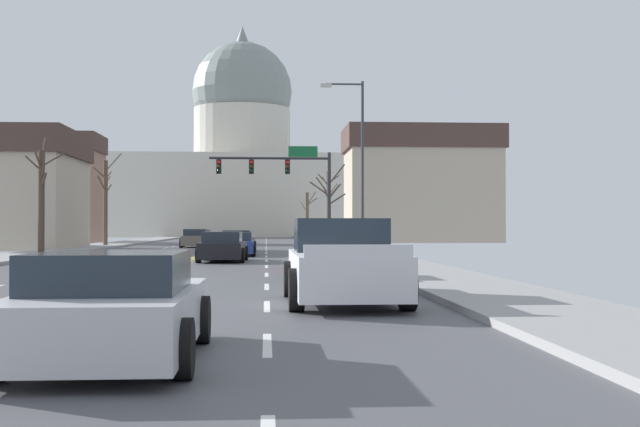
% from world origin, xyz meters
% --- Properties ---
extents(ground, '(20.00, 180.00, 0.20)m').
position_xyz_m(ground, '(0.00, -0.00, 0.02)').
color(ground, '#4D4D52').
extents(signal_gantry, '(7.91, 0.41, 6.61)m').
position_xyz_m(signal_gantry, '(4.75, 13.40, 4.90)').
color(signal_gantry, '#28282D').
rests_on(signal_gantry, ground).
extents(street_lamp_right, '(2.16, 0.24, 8.52)m').
position_xyz_m(street_lamp_right, '(7.94, -0.11, 5.12)').
color(street_lamp_right, '#333338').
rests_on(street_lamp_right, ground).
extents(capitol_building, '(34.88, 22.50, 30.62)m').
position_xyz_m(capitol_building, '(0.00, 79.88, 10.10)').
color(capitol_building, beige).
rests_on(capitol_building, ground).
extents(sedan_near_00, '(2.15, 4.37, 1.29)m').
position_xyz_m(sedan_near_00, '(1.81, 8.53, 0.61)').
color(sedan_near_00, black).
rests_on(sedan_near_00, ground).
extents(sedan_near_01, '(2.13, 4.56, 1.23)m').
position_xyz_m(sedan_near_01, '(1.89, 3.05, 0.57)').
color(sedan_near_01, navy).
rests_on(sedan_near_01, ground).
extents(sedan_near_02, '(2.15, 4.58, 1.31)m').
position_xyz_m(sedan_near_02, '(1.59, -3.92, 0.61)').
color(sedan_near_02, black).
rests_on(sedan_near_02, ground).
extents(sedan_near_03, '(1.98, 4.58, 1.29)m').
position_xyz_m(sedan_near_03, '(5.43, -10.90, 0.60)').
color(sedan_near_03, '#B71414').
rests_on(sedan_near_03, ground).
extents(sedan_near_04, '(2.02, 4.69, 1.23)m').
position_xyz_m(sedan_near_04, '(5.34, -16.41, 0.58)').
color(sedan_near_04, '#1E7247').
rests_on(sedan_near_04, ground).
extents(pickup_truck_near_05, '(2.37, 5.26, 1.73)m').
position_xyz_m(pickup_truck_near_05, '(5.06, -23.40, 0.77)').
color(pickup_truck_near_05, silver).
rests_on(pickup_truck_near_05, ground).
extents(sedan_near_06, '(2.13, 4.27, 1.28)m').
position_xyz_m(sedan_near_06, '(1.67, -30.46, 0.61)').
color(sedan_near_06, silver).
rests_on(sedan_near_06, ground).
extents(sedan_oncoming_00, '(2.15, 4.28, 1.31)m').
position_xyz_m(sedan_oncoming_00, '(-1.61, 19.53, 0.62)').
color(sedan_oncoming_00, '#6B6056').
rests_on(sedan_oncoming_00, ground).
extents(sedan_oncoming_01, '(2.13, 4.66, 1.21)m').
position_xyz_m(sedan_oncoming_01, '(-2.01, 28.49, 0.58)').
color(sedan_oncoming_01, silver).
rests_on(sedan_oncoming_01, ground).
extents(flank_building_01, '(9.09, 6.72, 9.98)m').
position_xyz_m(flank_building_01, '(-16.33, 37.28, 5.05)').
color(flank_building_01, '#8C6656').
rests_on(flank_building_01, ground).
extents(flank_building_02, '(14.43, 8.31, 10.79)m').
position_xyz_m(flank_building_02, '(18.06, 36.60, 5.46)').
color(flank_building_02, '#B2A38E').
rests_on(flank_building_02, ground).
extents(bare_tree_00, '(1.85, 1.68, 5.17)m').
position_xyz_m(bare_tree_00, '(7.98, 49.96, 2.78)').
color(bare_tree_00, brown).
rests_on(bare_tree_00, ground).
extents(bare_tree_01, '(1.98, 2.39, 6.83)m').
position_xyz_m(bare_tree_01, '(-8.41, 21.79, 3.47)').
color(bare_tree_01, brown).
rests_on(bare_tree_01, ground).
extents(bare_tree_02, '(2.64, 2.07, 5.90)m').
position_xyz_m(bare_tree_02, '(8.04, 19.40, 2.93)').
color(bare_tree_02, '#423328').
rests_on(bare_tree_02, ground).
extents(bare_tree_03, '(2.25, 2.31, 6.17)m').
position_xyz_m(bare_tree_03, '(-8.13, 3.25, 3.06)').
color(bare_tree_03, '#423328').
rests_on(bare_tree_03, ground).
extents(bare_tree_04, '(1.98, 1.92, 5.84)m').
position_xyz_m(bare_tree_04, '(8.47, 25.54, 3.25)').
color(bare_tree_04, '#4C3D2D').
rests_on(bare_tree_04, ground).
extents(pedestrian_00, '(0.35, 0.34, 1.66)m').
position_xyz_m(pedestrian_00, '(8.52, -2.67, 1.06)').
color(pedestrian_00, '#4C4238').
rests_on(pedestrian_00, ground).
extents(bicycle_parked, '(0.12, 1.77, 0.85)m').
position_xyz_m(bicycle_parked, '(8.77, -0.25, 0.49)').
color(bicycle_parked, black).
rests_on(bicycle_parked, ground).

